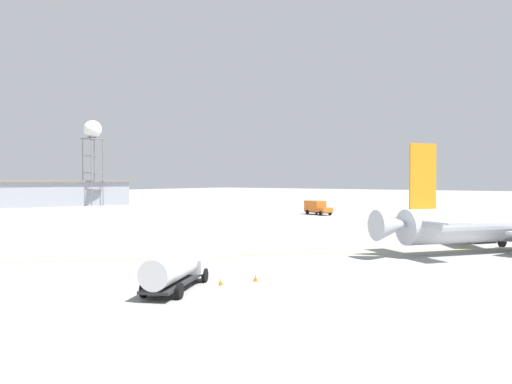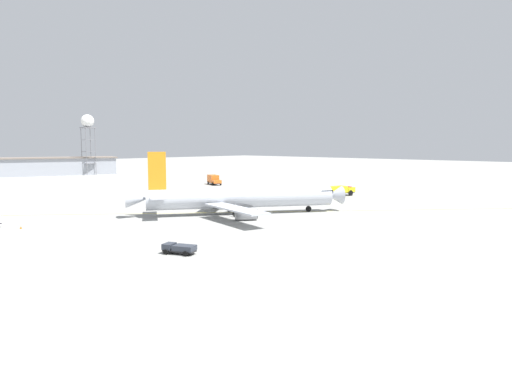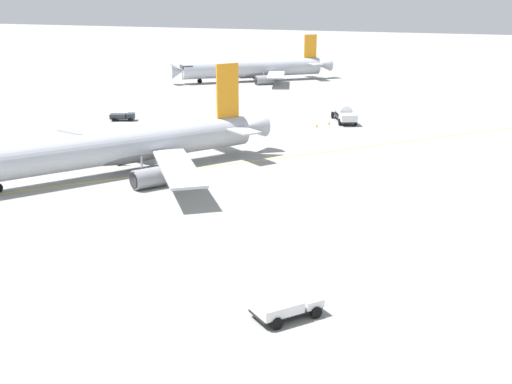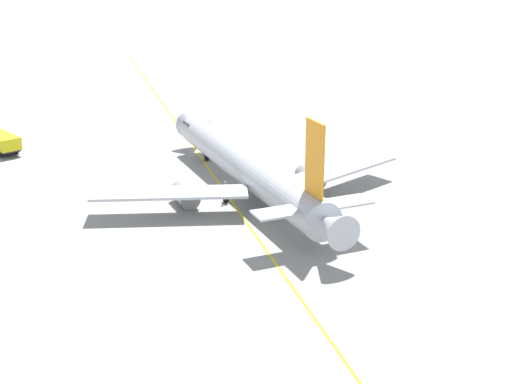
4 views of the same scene
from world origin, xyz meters
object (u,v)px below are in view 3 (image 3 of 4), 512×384
(safety_cone_mid, at_px, (329,123))
(safety_cone_far, at_px, (349,118))
(airliner_secondary, at_px, (254,69))
(airliner_main, at_px, (120,149))
(safety_cone_near, at_px, (317,125))
(fuel_tanker_truck, at_px, (343,112))
(pushback_tug_truck, at_px, (285,305))
(baggage_truck_truck, at_px, (123,116))

(safety_cone_mid, bearing_deg, safety_cone_far, -21.91)
(airliner_secondary, distance_m, safety_cone_far, 51.83)
(airliner_main, distance_m, safety_cone_near, 37.02)
(airliner_secondary, bearing_deg, fuel_tanker_truck, 87.75)
(pushback_tug_truck, xyz_separation_m, baggage_truck_truck, (53.05, 47.31, -0.09))
(airliner_secondary, bearing_deg, baggage_truck_truck, 47.79)
(airliner_secondary, relative_size, safety_cone_near, 59.86)
(baggage_truck_truck, distance_m, safety_cone_near, 32.21)
(airliner_secondary, relative_size, fuel_tanker_truck, 3.51)
(fuel_tanker_truck, height_order, safety_cone_near, fuel_tanker_truck)
(baggage_truck_truck, distance_m, safety_cone_mid, 34.07)
(pushback_tug_truck, bearing_deg, airliner_main, 87.62)
(safety_cone_far, bearing_deg, safety_cone_mid, 158.09)
(pushback_tug_truck, relative_size, baggage_truck_truck, 1.15)
(pushback_tug_truck, bearing_deg, baggage_truck_truck, 80.30)
(pushback_tug_truck, xyz_separation_m, safety_cone_far, (67.73, 12.71, -0.53))
(baggage_truck_truck, xyz_separation_m, safety_cone_mid, (9.79, -32.63, -0.44))
(airliner_main, distance_m, safety_cone_far, 45.41)
(fuel_tanker_truck, height_order, baggage_truck_truck, fuel_tanker_truck)
(pushback_tug_truck, bearing_deg, safety_cone_near, 53.39)
(airliner_secondary, relative_size, safety_cone_mid, 59.86)
(airliner_main, xyz_separation_m, airliner_secondary, (81.79, 16.42, -0.04))
(airliner_secondary, relative_size, safety_cone_far, 59.86)
(airliner_main, xyz_separation_m, baggage_truck_truck, (27.42, 17.78, -2.19))
(fuel_tanker_truck, distance_m, safety_cone_far, 1.93)
(safety_cone_near, bearing_deg, airliner_secondary, 32.36)
(airliner_secondary, bearing_deg, airliner_main, 60.57)
(fuel_tanker_truck, bearing_deg, airliner_main, -47.86)
(fuel_tanker_truck, bearing_deg, safety_cone_mid, -46.90)
(fuel_tanker_truck, bearing_deg, safety_cone_near, -47.44)
(safety_cone_mid, xyz_separation_m, safety_cone_far, (4.90, -1.97, 0.00))
(baggage_truck_truck, bearing_deg, safety_cone_far, -0.73)
(safety_cone_far, bearing_deg, fuel_tanker_truck, 154.85)
(fuel_tanker_truck, bearing_deg, baggage_truck_truck, -94.69)
(baggage_truck_truck, relative_size, safety_cone_mid, 7.87)
(pushback_tug_truck, distance_m, baggage_truck_truck, 71.08)
(safety_cone_mid, distance_m, safety_cone_far, 5.28)
(baggage_truck_truck, height_order, safety_cone_mid, baggage_truck_truck)
(airliner_secondary, height_order, baggage_truck_truck, airliner_secondary)
(airliner_main, height_order, safety_cone_mid, airliner_main)
(safety_cone_mid, bearing_deg, fuel_tanker_truck, -20.71)
(airliner_secondary, xyz_separation_m, safety_cone_far, (-39.69, -33.24, -2.59))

